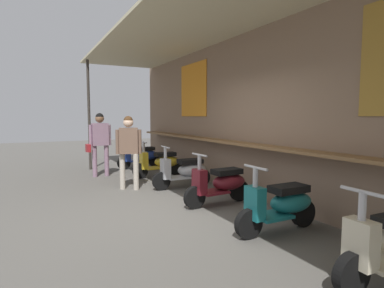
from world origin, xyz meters
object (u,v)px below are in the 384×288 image
(scooter_yellow, at_px, (161,162))
(scooter_silver, at_px, (185,171))
(shopper_with_handbag, at_px, (100,138))
(scooter_blue, at_px, (142,156))
(shopper_passing, at_px, (129,145))
(scooter_teal, at_px, (282,204))
(scooter_maroon, at_px, (222,183))

(scooter_yellow, distance_m, scooter_silver, 1.47)
(shopper_with_handbag, bearing_deg, scooter_silver, 30.84)
(scooter_blue, xyz_separation_m, scooter_silver, (3.06, -0.00, 0.00))
(shopper_with_handbag, height_order, shopper_passing, shopper_with_handbag)
(shopper_passing, bearing_deg, scooter_blue, 174.50)
(scooter_teal, xyz_separation_m, shopper_with_handbag, (-5.32, -1.44, 0.66))
(shopper_with_handbag, distance_m, shopper_passing, 1.86)
(scooter_silver, height_order, shopper_passing, shopper_passing)
(scooter_blue, relative_size, scooter_yellow, 1.00)
(scooter_maroon, bearing_deg, shopper_passing, -61.25)
(shopper_passing, bearing_deg, scooter_silver, 88.88)
(scooter_teal, relative_size, shopper_with_handbag, 0.82)
(scooter_silver, xyz_separation_m, shopper_passing, (-0.42, -1.18, 0.61))
(scooter_yellow, xyz_separation_m, scooter_maroon, (2.97, -0.00, 0.00))
(scooter_blue, height_order, scooter_teal, same)
(scooter_silver, bearing_deg, scooter_teal, 92.31)
(scooter_yellow, xyz_separation_m, scooter_silver, (1.47, -0.00, 0.00))
(scooter_blue, height_order, scooter_silver, same)
(shopper_with_handbag, bearing_deg, shopper_passing, 6.39)
(scooter_blue, xyz_separation_m, shopper_with_handbag, (0.80, -1.44, 0.66))
(scooter_yellow, relative_size, shopper_passing, 0.86)
(scooter_yellow, bearing_deg, scooter_blue, -89.17)
(scooter_blue, height_order, shopper_with_handbag, shopper_with_handbag)
(scooter_maroon, relative_size, scooter_teal, 1.00)
(scooter_blue, bearing_deg, scooter_silver, 88.66)
(scooter_yellow, distance_m, scooter_maroon, 2.97)
(shopper_passing, bearing_deg, scooter_maroon, 50.17)
(scooter_silver, distance_m, shopper_passing, 1.40)
(scooter_maroon, bearing_deg, scooter_silver, -92.78)
(scooter_maroon, relative_size, shopper_passing, 0.86)
(scooter_blue, distance_m, shopper_passing, 2.95)
(scooter_blue, distance_m, scooter_maroon, 4.56)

